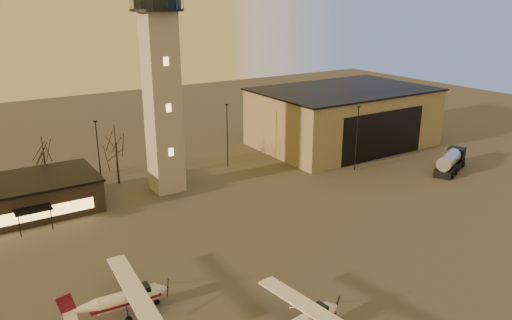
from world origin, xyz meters
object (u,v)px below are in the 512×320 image
(cessna_rear, at_px, (129,301))
(fuel_truck, at_px, (450,163))
(control_tower, at_px, (161,73))
(hangar, at_px, (343,117))

(cessna_rear, distance_m, fuel_truck, 54.81)
(control_tower, xyz_separation_m, cessna_rear, (-14.13, -25.21, -15.18))
(control_tower, bearing_deg, cessna_rear, -119.27)
(control_tower, relative_size, fuel_truck, 3.55)
(cessna_rear, bearing_deg, control_tower, 64.55)
(hangar, height_order, cessna_rear, hangar)
(hangar, height_order, fuel_truck, hangar)
(control_tower, relative_size, cessna_rear, 2.68)
(control_tower, height_order, hangar, control_tower)
(control_tower, distance_m, cessna_rear, 32.64)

